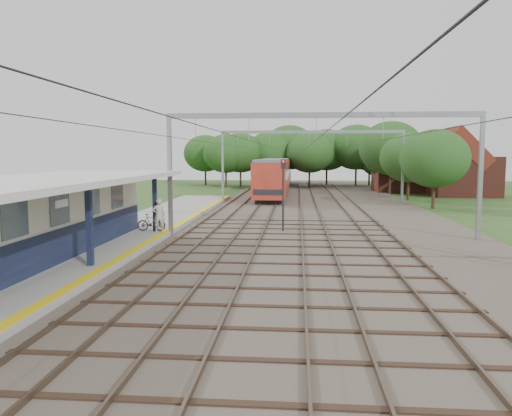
{
  "coord_description": "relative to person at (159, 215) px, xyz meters",
  "views": [
    {
      "loc": [
        2.22,
        -12.7,
        4.69
      ],
      "look_at": [
        -0.2,
        16.17,
        1.6
      ],
      "focal_mm": 35.0,
      "sensor_mm": 36.0,
      "label": 1
    }
  ],
  "objects": [
    {
      "name": "person",
      "position": [
        0.0,
        0.0,
        0.0
      ],
      "size": [
        0.81,
        0.69,
        1.9
      ],
      "primitive_type": "imported",
      "rotation": [
        0.0,
        0.0,
        3.54
      ],
      "color": "beige",
      "rests_on": "platform"
    },
    {
      "name": "ballast_bed",
      "position": [
        9.6,
        15.3,
        -1.25
      ],
      "size": [
        18.0,
        90.0,
        0.1
      ],
      "primitive_type": "cube",
      "color": "#473D33",
      "rests_on": "ground"
    },
    {
      "name": "bicycle",
      "position": [
        -0.52,
        0.3,
        -0.46
      ],
      "size": [
        1.64,
        0.52,
        0.98
      ],
      "primitive_type": "imported",
      "rotation": [
        0.0,
        0.0,
        1.61
      ],
      "color": "black",
      "rests_on": "platform"
    },
    {
      "name": "house_far",
      "position": [
        21.6,
        37.3,
        1.93
      ],
      "size": [
        8.0,
        6.12,
        8.66
      ],
      "color": "brown",
      "rests_on": "ground"
    },
    {
      "name": "yellow_stripe",
      "position": [
        0.35,
        -0.7,
        -0.94
      ],
      "size": [
        0.45,
        52.0,
        0.01
      ],
      "primitive_type": "cube",
      "color": "yellow",
      "rests_on": "platform"
    },
    {
      "name": "tree_band",
      "position": [
        9.44,
        42.43,
        3.62
      ],
      "size": [
        31.72,
        30.88,
        8.82
      ],
      "color": "#382619",
      "rests_on": "ground"
    },
    {
      "name": "train",
      "position": [
        5.1,
        37.56,
        1.0
      ],
      "size": [
        3.16,
        39.38,
        4.14
      ],
      "color": "black",
      "rests_on": "ballast_bed"
    },
    {
      "name": "ground",
      "position": [
        5.6,
        -14.7,
        -1.3
      ],
      "size": [
        160.0,
        160.0,
        0.0
      ],
      "primitive_type": "plane",
      "color": "#2D4C1E",
      "rests_on": "ground"
    },
    {
      "name": "house_near",
      "position": [
        26.6,
        31.3,
        1.69
      ],
      "size": [
        7.0,
        6.12,
        7.89
      ],
      "color": "brown",
      "rests_on": "ground"
    },
    {
      "name": "signal_post",
      "position": [
        6.95,
        2.54,
        1.51
      ],
      "size": [
        0.31,
        0.27,
        4.43
      ],
      "rotation": [
        0.0,
        0.0,
        0.02
      ],
      "color": "black",
      "rests_on": "ground"
    },
    {
      "name": "station_building",
      "position": [
        -3.28,
        -7.7,
        0.75
      ],
      "size": [
        3.41,
        18.0,
        3.4
      ],
      "color": "beige",
      "rests_on": "platform"
    },
    {
      "name": "canopy",
      "position": [
        -2.17,
        -8.7,
        2.34
      ],
      "size": [
        6.4,
        20.0,
        3.44
      ],
      "color": "#111836",
      "rests_on": "platform"
    },
    {
      "name": "rail_tracks",
      "position": [
        7.1,
        15.3,
        -1.12
      ],
      "size": [
        11.8,
        88.0,
        0.15
      ],
      "color": "brown",
      "rests_on": "ballast_bed"
    },
    {
      "name": "platform",
      "position": [
        -1.9,
        -0.7,
        -1.12
      ],
      "size": [
        5.0,
        52.0,
        0.35
      ],
      "primitive_type": "cube",
      "color": "gray",
      "rests_on": "ground"
    },
    {
      "name": "catenary_system",
      "position": [
        8.99,
        10.59,
        4.21
      ],
      "size": [
        17.22,
        88.0,
        7.0
      ],
      "color": "gray",
      "rests_on": "ground"
    }
  ]
}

